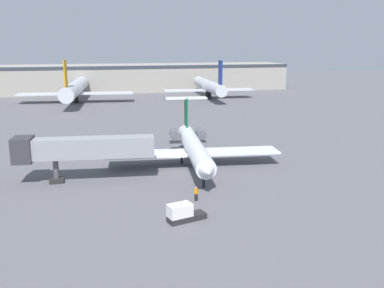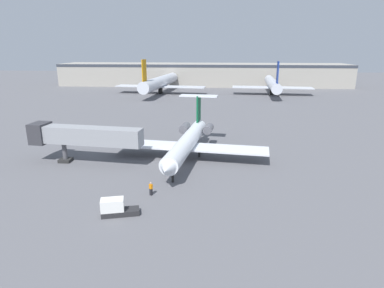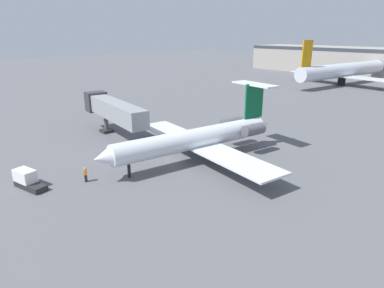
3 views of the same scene
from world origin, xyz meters
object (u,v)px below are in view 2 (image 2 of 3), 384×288
at_px(jet_bridge, 79,136).
at_px(ground_crew_marshaller, 151,189).
at_px(regional_jet, 188,141).
at_px(parked_airliner_west_mid, 272,84).
at_px(baggage_tug_lead, 116,208).
at_px(parked_airliner_west_end, 160,82).

bearing_deg(jet_bridge, ground_crew_marshaller, -39.00).
relative_size(regional_jet, parked_airliner_west_mid, 0.74).
bearing_deg(baggage_tug_lead, ground_crew_marshaller, 62.08).
xyz_separation_m(ground_crew_marshaller, parked_airliner_west_mid, (28.20, 89.97, 3.25)).
relative_size(jet_bridge, parked_airliner_west_end, 0.43).
height_order(jet_bridge, ground_crew_marshaller, jet_bridge).
distance_m(regional_jet, parked_airliner_west_end, 78.01).
xyz_separation_m(ground_crew_marshaller, baggage_tug_lead, (-2.75, -5.18, -0.02)).
relative_size(ground_crew_marshaller, baggage_tug_lead, 0.40).
height_order(ground_crew_marshaller, baggage_tug_lead, baggage_tug_lead).
height_order(regional_jet, ground_crew_marshaller, regional_jet).
distance_m(ground_crew_marshaller, parked_airliner_west_mid, 94.34).
bearing_deg(parked_airliner_west_mid, baggage_tug_lead, -108.02).
bearing_deg(ground_crew_marshaller, parked_airliner_west_end, 99.13).
relative_size(regional_jet, baggage_tug_lead, 6.20).
xyz_separation_m(ground_crew_marshaller, parked_airliner_west_end, (-14.47, 90.01, 3.54)).
distance_m(jet_bridge, parked_airliner_west_mid, 89.46).
bearing_deg(ground_crew_marshaller, jet_bridge, 141.00).
distance_m(parked_airliner_west_end, parked_airliner_west_mid, 42.67).
bearing_deg(jet_bridge, regional_jet, 11.80).
height_order(regional_jet, parked_airliner_west_end, parked_airliner_west_end).
relative_size(jet_bridge, parked_airliner_west_mid, 0.50).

